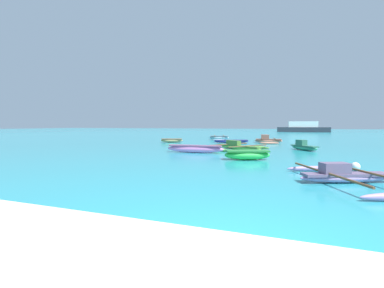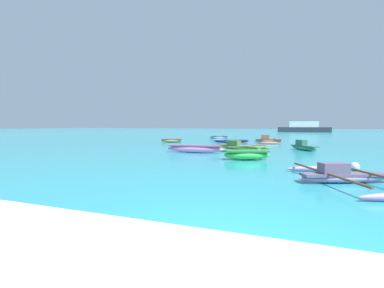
# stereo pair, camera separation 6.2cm
# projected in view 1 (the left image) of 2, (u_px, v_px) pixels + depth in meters

# --- Properties ---
(ground_plane) EXTENTS (240.00, 240.00, 0.00)m
(ground_plane) POSITION_uv_depth(u_px,v_px,m) (230.00, 279.00, 2.90)
(ground_plane) COLOR teal
(moored_boat_0) EXTENTS (2.41, 4.68, 0.53)m
(moored_boat_0) POSITION_uv_depth(u_px,v_px,m) (219.00, 138.00, 30.30)
(moored_boat_0) COLOR #96B7C9
(moored_boat_0) RESTS_ON ground_plane
(moored_boat_1) EXTENTS (2.29, 1.30, 0.39)m
(moored_boat_1) POSITION_uv_depth(u_px,v_px,m) (172.00, 140.00, 25.62)
(moored_boat_1) COLOR tan
(moored_boat_1) RESTS_ON ground_plane
(moored_boat_2) EXTENTS (3.51, 2.05, 0.29)m
(moored_boat_2) POSITION_uv_depth(u_px,v_px,m) (231.00, 141.00, 25.15)
(moored_boat_2) COLOR #373C9E
(moored_boat_2) RESTS_ON ground_plane
(moored_boat_3) EXTENTS (3.66, 0.63, 0.49)m
(moored_boat_3) POSITION_uv_depth(u_px,v_px,m) (195.00, 149.00, 16.04)
(moored_boat_3) COLOR pink
(moored_boat_3) RESTS_ON ground_plane
(moored_boat_4) EXTENTS (1.86, 2.11, 0.71)m
(moored_boat_4) POSITION_uv_depth(u_px,v_px,m) (304.00, 147.00, 17.69)
(moored_boat_4) COLOR #39A079
(moored_boat_4) RESTS_ON ground_plane
(moored_boat_5) EXTENTS (4.31, 4.59, 0.63)m
(moored_boat_5) POSITION_uv_depth(u_px,v_px,m) (238.00, 147.00, 18.24)
(moored_boat_5) COLOR #75C64B
(moored_boat_5) RESTS_ON ground_plane
(moored_boat_6) EXTENTS (3.37, 4.46, 0.60)m
(moored_boat_6) POSITION_uv_depth(u_px,v_px,m) (344.00, 176.00, 7.77)
(moored_boat_6) COLOR #9F7FB4
(moored_boat_6) RESTS_ON ground_plane
(moored_boat_7) EXTENTS (2.70, 4.03, 0.80)m
(moored_boat_7) POSITION_uv_depth(u_px,v_px,m) (268.00, 140.00, 25.16)
(moored_boat_7) COLOR #DD846B
(moored_boat_7) RESTS_ON ground_plane
(moored_boat_8) EXTENTS (2.40, 1.48, 0.49)m
(moored_boat_8) POSITION_uv_depth(u_px,v_px,m) (247.00, 154.00, 12.80)
(moored_boat_8) COLOR #34CD4F
(moored_boat_8) RESTS_ON ground_plane
(mooring_buoy_0) EXTENTS (0.33, 0.33, 0.33)m
(mooring_buoy_0) POSITION_uv_depth(u_px,v_px,m) (355.00, 167.00, 9.70)
(mooring_buoy_0) COLOR white
(mooring_buoy_0) RESTS_ON ground_plane
(distant_ferry) EXTENTS (12.04, 2.65, 2.65)m
(distant_ferry) POSITION_uv_depth(u_px,v_px,m) (303.00, 128.00, 63.26)
(distant_ferry) COLOR #2D333D
(distant_ferry) RESTS_ON ground_plane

